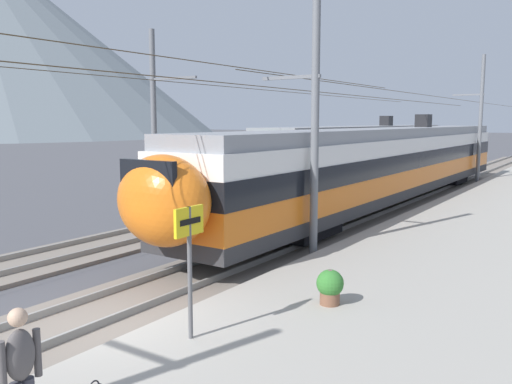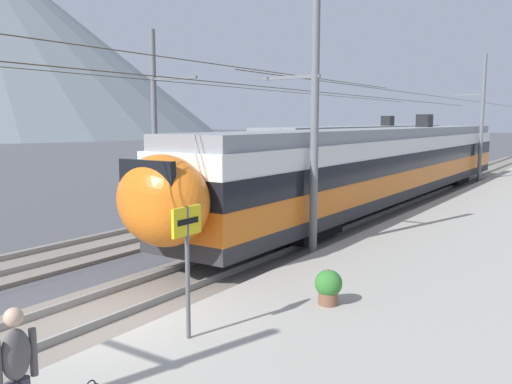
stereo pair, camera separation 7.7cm
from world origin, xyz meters
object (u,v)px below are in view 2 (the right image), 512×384
catenary_mast_mid (311,121)px  passenger_walking (17,370)px  train_far_track (364,151)px  catenary_mast_east (480,119)px  potted_plant_platform_edge (328,285)px  catenary_mast_far_side (157,122)px  train_near_platform (390,162)px  platform_sign (187,243)px

catenary_mast_mid → passenger_walking: 11.17m
train_far_track → catenary_mast_east: bearing=-62.9°
passenger_walking → catenary_mast_mid: bearing=10.3°
catenary_mast_mid → potted_plant_platform_edge: 6.03m
train_far_track → catenary_mast_far_side: 17.33m
catenary_mast_far_side → potted_plant_platform_edge: 13.43m
train_near_platform → platform_sign: train_near_platform is taller
platform_sign → potted_plant_platform_edge: size_ratio=3.17×
train_near_platform → potted_plant_platform_edge: train_near_platform is taller
train_near_platform → potted_plant_platform_edge: (-15.05, -4.26, -1.42)m
train_near_platform → catenary_mast_far_side: bearing=140.6°
catenary_mast_mid → platform_sign: 7.58m
train_far_track → potted_plant_platform_edge: (-23.67, -9.22, -1.42)m
platform_sign → passenger_walking: (-3.49, -0.46, -0.77)m
passenger_walking → train_near_platform: bearing=9.2°
platform_sign → potted_plant_platform_edge: platform_sign is taller
catenary_mast_east → catenary_mast_far_side: bearing=157.4°
train_far_track → catenary_mast_far_side: (-17.11, 2.02, 1.92)m
platform_sign → train_near_platform: bearing=9.5°
catenary_mast_far_side → catenary_mast_mid: bearing=-105.5°
catenary_mast_mid → catenary_mast_far_side: size_ratio=1.00×
catenary_mast_far_side → catenary_mast_east: bearing=-22.6°
catenary_mast_east → catenary_mast_far_side: (-20.44, 8.52, -0.17)m
train_near_platform → potted_plant_platform_edge: bearing=-164.2°
train_far_track → potted_plant_platform_edge: size_ratio=35.10×
platform_sign → catenary_mast_mid: bearing=11.6°
potted_plant_platform_edge → train_far_track: bearing=21.3°
catenary_mast_mid → catenary_mast_east: catenary_mast_east is taller
catenary_mast_mid → train_far_track: bearing=18.5°
potted_plant_platform_edge → catenary_mast_mid: bearing=33.0°
catenary_mast_east → catenary_mast_far_side: 22.14m
catenary_mast_east → passenger_walking: size_ratio=28.93×
catenary_mast_far_side → platform_sign: size_ratio=20.86×
train_near_platform → catenary_mast_east: size_ratio=0.66×
platform_sign → passenger_walking: 3.61m
train_far_track → catenary_mast_mid: catenary_mast_mid is taller
train_near_platform → passenger_walking: train_near_platform is taller
platform_sign → potted_plant_platform_edge: bearing=-23.1°
catenary_mast_mid → passenger_walking: (-10.63, -1.93, -2.83)m
catenary_mast_mid → potted_plant_platform_edge: catenary_mast_mid is taller
train_near_platform → catenary_mast_far_side: (-8.49, 6.98, 1.92)m
catenary_mast_mid → passenger_walking: size_ratio=28.93×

